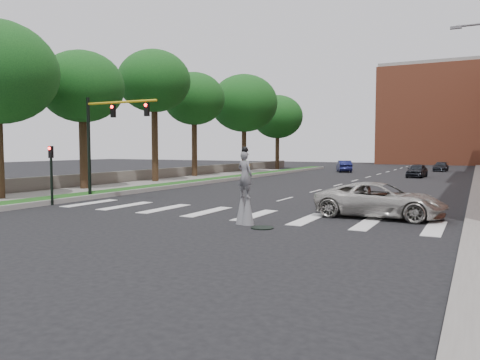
{
  "coord_description": "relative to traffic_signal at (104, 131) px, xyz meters",
  "views": [
    {
      "loc": [
        10.45,
        -18.46,
        3.15
      ],
      "look_at": [
        0.99,
        0.02,
        1.7
      ],
      "focal_mm": 35.0,
      "sensor_mm": 36.0,
      "label": 1
    }
  ],
  "objects": [
    {
      "name": "ground_plane",
      "position": [
        9.78,
        -3.0,
        -4.15
      ],
      "size": [
        160.0,
        160.0,
        0.0
      ],
      "primitive_type": "plane",
      "color": "black",
      "rests_on": "ground"
    },
    {
      "name": "grass_median",
      "position": [
        -1.72,
        17.0,
        -4.03
      ],
      "size": [
        2.0,
        60.0,
        0.25
      ],
      "primitive_type": "cube",
      "color": "#154513",
      "rests_on": "ground"
    },
    {
      "name": "median_curb",
      "position": [
        -0.67,
        17.0,
        -4.01
      ],
      "size": [
        0.2,
        60.0,
        0.28
      ],
      "primitive_type": "cube",
      "color": "gray",
      "rests_on": "ground"
    },
    {
      "name": "sidewalk_left",
      "position": [
        -4.72,
        7.0,
        -4.06
      ],
      "size": [
        4.0,
        60.0,
        0.18
      ],
      "primitive_type": "cube",
      "color": "slate",
      "rests_on": "ground"
    },
    {
      "name": "stone_wall",
      "position": [
        -7.22,
        19.0,
        -3.6
      ],
      "size": [
        0.5,
        56.0,
        1.1
      ],
      "primitive_type": "cube",
      "color": "#605B52",
      "rests_on": "ground"
    },
    {
      "name": "manhole",
      "position": [
        12.78,
        -5.0,
        -4.13
      ],
      "size": [
        0.9,
        0.9,
        0.04
      ],
      "primitive_type": "cylinder",
      "color": "black",
      "rests_on": "ground"
    },
    {
      "name": "building_backdrop",
      "position": [
        15.78,
        75.0,
        4.85
      ],
      "size": [
        26.0,
        14.0,
        18.0
      ],
      "primitive_type": "cube",
      "color": "#B75939",
      "rests_on": "ground"
    },
    {
      "name": "traffic_signal",
      "position": [
        0.0,
        0.0,
        0.0
      ],
      "size": [
        5.3,
        0.23,
        6.2
      ],
      "color": "black",
      "rests_on": "ground"
    },
    {
      "name": "secondary_signal",
      "position": [
        -0.52,
        -3.5,
        -2.2
      ],
      "size": [
        0.25,
        0.21,
        3.23
      ],
      "color": "black",
      "rests_on": "ground"
    },
    {
      "name": "stilt_performer",
      "position": [
        11.77,
        -4.48,
        -2.83
      ],
      "size": [
        0.83,
        0.62,
        3.19
      ],
      "rotation": [
        0.0,
        0.0,
        2.88
      ],
      "color": "#2F1F13",
      "rests_on": "ground"
    },
    {
      "name": "suv_crossing",
      "position": [
        16.33,
        0.0,
        -3.36
      ],
      "size": [
        5.7,
        2.66,
        1.58
      ],
      "primitive_type": "imported",
      "rotation": [
        0.0,
        0.0,
        1.56
      ],
      "color": "#B0AEA6",
      "rests_on": "ground"
    },
    {
      "name": "car_near",
      "position": [
        14.46,
        30.81,
        -3.43
      ],
      "size": [
        2.0,
        4.35,
        1.45
      ],
      "primitive_type": "imported",
      "rotation": [
        0.0,
        0.0,
        -0.07
      ],
      "color": "black",
      "rests_on": "ground"
    },
    {
      "name": "car_mid",
      "position": [
        4.84,
        38.02,
        -3.41
      ],
      "size": [
        3.07,
        4.73,
        1.47
      ],
      "primitive_type": "imported",
      "rotation": [
        0.0,
        0.0,
        3.51
      ],
      "color": "#161A4D",
      "rests_on": "ground"
    },
    {
      "name": "car_far",
      "position": [
        15.78,
        45.57,
        -3.54
      ],
      "size": [
        1.82,
        4.25,
        1.22
      ],
      "primitive_type": "imported",
      "rotation": [
        0.0,
        0.0,
        -0.03
      ],
      "color": "black",
      "rests_on": "ground"
    },
    {
      "name": "tree_1",
      "position": [
        -5.29,
        3.52,
        3.31
      ],
      "size": [
        6.02,
        6.02,
        10.06
      ],
      "color": "#2F1F13",
      "rests_on": "ground"
    },
    {
      "name": "tree_2",
      "position": [
        -5.17,
        11.76,
        4.72
      ],
      "size": [
        6.35,
        6.35,
        11.62
      ],
      "color": "#2F1F13",
      "rests_on": "ground"
    },
    {
      "name": "tree_3",
      "position": [
        -6.13,
        19.68,
        3.96
      ],
      "size": [
        6.35,
        6.35,
        10.86
      ],
      "color": "#2F1F13",
      "rests_on": "ground"
    },
    {
      "name": "tree_4",
      "position": [
        -4.89,
        28.73,
        4.22
      ],
      "size": [
        8.02,
        8.02,
        11.81
      ],
      "color": "#2F1F13",
      "rests_on": "ground"
    },
    {
      "name": "tree_5",
      "position": [
        -5.63,
        40.88,
        3.35
      ],
      "size": [
        7.25,
        7.25,
        10.6
      ],
      "color": "#2F1F13",
      "rests_on": "ground"
    }
  ]
}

